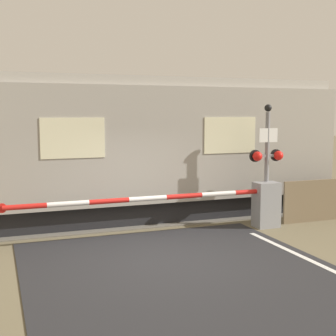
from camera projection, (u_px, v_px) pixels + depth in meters
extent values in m
plane|color=#6B6047|center=(165.00, 258.00, 9.21)|extent=(80.00, 80.00, 0.00)
cube|color=#666056|center=(117.00, 216.00, 12.86)|extent=(36.00, 3.20, 0.03)
cube|color=#595451|center=(123.00, 220.00, 12.18)|extent=(36.00, 0.08, 0.10)
cube|color=#595451|center=(111.00, 209.00, 13.52)|extent=(36.00, 0.08, 0.10)
cube|color=black|center=(66.00, 210.00, 12.35)|extent=(13.52, 2.59, 0.60)
cube|color=#9E998E|center=(64.00, 144.00, 12.14)|extent=(14.69, 3.05, 2.90)
cube|color=#ADA89E|center=(62.00, 82.00, 11.96)|extent=(14.40, 2.80, 0.24)
cube|color=beige|center=(230.00, 135.00, 12.09)|extent=(1.47, 0.02, 0.93)
cube|color=beige|center=(73.00, 138.00, 10.69)|extent=(1.47, 0.02, 0.93)
cube|color=gray|center=(266.00, 205.00, 11.66)|extent=(0.60, 0.44, 1.13)
cylinder|color=gray|center=(267.00, 191.00, 11.62)|extent=(0.16, 0.16, 0.18)
cylinder|color=red|center=(251.00, 192.00, 11.47)|extent=(0.89, 0.11, 0.11)
cylinder|color=white|center=(218.00, 194.00, 11.16)|extent=(0.89, 0.11, 0.11)
cylinder|color=red|center=(184.00, 196.00, 10.85)|extent=(0.89, 0.11, 0.11)
cylinder|color=white|center=(148.00, 199.00, 10.55)|extent=(0.89, 0.11, 0.11)
cylinder|color=red|center=(109.00, 201.00, 10.24)|extent=(0.89, 0.11, 0.11)
cylinder|color=white|center=(68.00, 204.00, 9.93)|extent=(0.89, 0.11, 0.11)
cylinder|color=red|center=(25.00, 207.00, 9.63)|extent=(0.89, 0.11, 0.11)
cylinder|color=red|center=(2.00, 208.00, 9.47)|extent=(0.20, 0.02, 0.20)
cylinder|color=gray|center=(267.00, 169.00, 11.75)|extent=(0.11, 0.11, 2.86)
cube|color=gray|center=(267.00, 156.00, 11.71)|extent=(0.73, 0.07, 0.07)
sphere|color=red|center=(257.00, 156.00, 11.56)|extent=(0.24, 0.24, 0.24)
sphere|color=red|center=(278.00, 156.00, 11.77)|extent=(0.24, 0.24, 0.24)
cylinder|color=black|center=(255.00, 156.00, 11.66)|extent=(0.30, 0.06, 0.30)
cylinder|color=black|center=(276.00, 155.00, 11.87)|extent=(0.30, 0.06, 0.30)
cube|color=white|center=(268.00, 135.00, 11.61)|extent=(0.52, 0.02, 0.35)
sphere|color=black|center=(268.00, 108.00, 11.57)|extent=(0.18, 0.18, 0.18)
cube|color=#726047|center=(332.00, 199.00, 12.48)|extent=(3.04, 0.06, 1.10)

